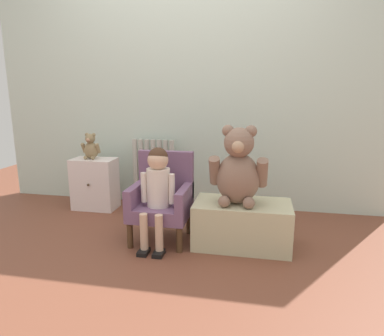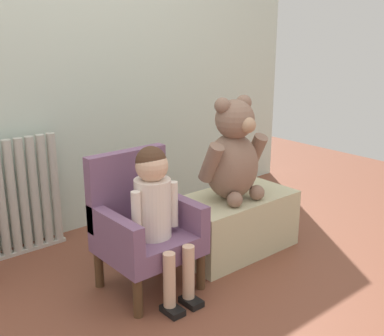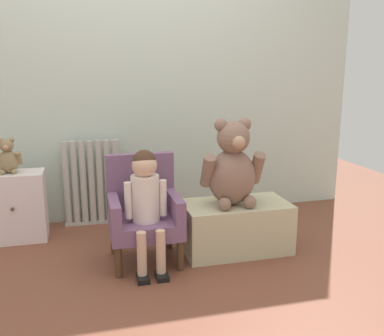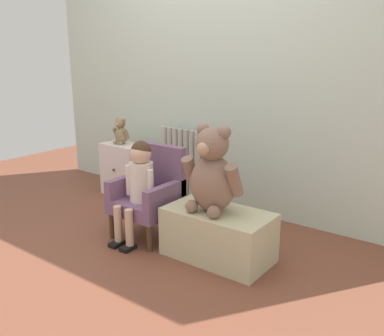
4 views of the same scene
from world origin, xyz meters
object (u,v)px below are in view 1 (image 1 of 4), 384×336
Objects in this scene: low_bench at (242,224)px; child_figure at (157,183)px; small_teddy_bear at (91,147)px; radiator at (154,173)px; child_armchair at (162,198)px; small_dresser at (95,184)px; large_teddy_bear at (238,170)px.

child_figure is at bearing -171.21° from low_bench.
radiator is at bearing 19.10° from small_teddy_bear.
small_teddy_bear is at bearing 142.48° from child_figure.
child_armchair is 1.04m from small_teddy_bear.
radiator is at bearing 109.40° from child_figure.
child_armchair is at bearing -67.92° from radiator.
child_figure is at bearing -38.10° from small_dresser.
small_dresser is 1.55m from large_teddy_bear.
child_figure is at bearing -90.00° from child_armchair.
low_bench is 1.62m from small_teddy_bear.
small_teddy_bear is (-1.42, 0.57, 0.02)m from large_teddy_bear.
radiator is at bearing 19.83° from small_dresser.
low_bench is at bearing 8.79° from child_figure.
large_teddy_bear is at bearing -3.55° from child_armchair.
small_dresser is 0.99m from child_armchair.
large_teddy_bear reaches higher than low_bench.
radiator is 1.18× the size of large_teddy_bear.
radiator is 0.91× the size of child_figure.
large_teddy_bear reaches higher than child_figure.
large_teddy_bear is (0.57, -0.04, 0.25)m from child_armchair.
child_figure is at bearing -172.48° from large_teddy_bear.
radiator is at bearing 140.45° from low_bench.
child_figure is (0.30, -0.84, 0.14)m from radiator.
child_armchair is at bearing 178.44° from low_bench.
small_dresser is 1.54m from low_bench.
child_armchair reaches higher than low_bench.
low_bench is (0.90, -0.75, -0.16)m from radiator.
child_armchair is at bearing -33.04° from small_dresser.
large_teddy_bear is at bearing -22.32° from small_dresser.
low_bench is at bearing -21.13° from small_dresser.
child_figure is 0.69m from low_bench.
radiator is 0.79m from child_armchair.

